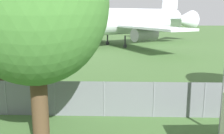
% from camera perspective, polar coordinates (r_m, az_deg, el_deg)
% --- Properties ---
extents(perimeter_fence, '(56.07, 0.07, 1.86)m').
position_cam_1_polar(perimeter_fence, '(13.50, -1.78, -7.00)').
color(perimeter_fence, slate).
rests_on(perimeter_fence, ground).
extents(airplane, '(33.63, 26.93, 12.41)m').
position_cam_1_polar(airplane, '(42.27, -0.31, 9.80)').
color(airplane, white).
rests_on(airplane, ground).
extents(tree_behind_benches, '(5.48, 5.48, 8.59)m').
position_cam_1_polar(tree_behind_benches, '(10.15, -16.62, 12.97)').
color(tree_behind_benches, '#4C3823').
rests_on(tree_behind_benches, ground).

